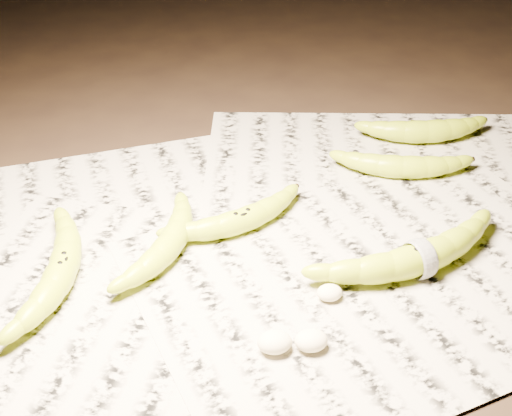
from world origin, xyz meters
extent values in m
plane|color=black|center=(0.00, 0.00, 0.00)|extent=(3.00, 3.00, 0.00)
cube|color=#B0A997|center=(0.00, 0.02, 0.00)|extent=(0.90, 0.70, 0.01)
torus|color=white|center=(0.15, -0.05, 0.03)|extent=(0.02, 0.05, 0.05)
ellipsoid|color=beige|center=(-0.04, -0.15, 0.02)|extent=(0.04, 0.03, 0.02)
ellipsoid|color=beige|center=(0.00, -0.15, 0.02)|extent=(0.03, 0.03, 0.02)
ellipsoid|color=beige|center=(0.04, -0.08, 0.02)|extent=(0.03, 0.02, 0.02)
camera|label=1|loc=(-0.15, -0.66, 0.54)|focal=50.00mm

